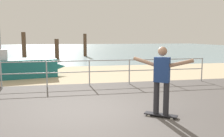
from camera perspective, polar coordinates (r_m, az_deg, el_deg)
The scene contains 10 objects.
ground_plane at distance 5.30m, azimuth -1.40°, elevation -14.18°, with size 24.00×10.00×0.04m, color #514C49.
beach_strip at distance 13.03m, azimuth -7.37°, elevation -1.17°, with size 24.00×6.00×0.04m, color tan.
sea_surface at distance 40.91m, azimuth -10.00°, elevation 4.70°, with size 72.00×50.00×0.04m, color #75939E.
railing_fence at distance 9.56m, azimuth -15.37°, elevation -0.29°, with size 13.31×0.05×1.05m.
sailboat at distance 12.35m, azimuth -22.83°, elevation 0.26°, with size 5.07×2.31×4.83m.
skateboard at distance 6.07m, azimuth 11.57°, elevation -10.77°, with size 0.76×0.63×0.08m.
skateboarder at distance 5.85m, azimuth 11.82°, elevation -1.90°, with size 1.22×0.92×1.65m.
groyne_post_1 at distance 21.69m, azimuth -20.30°, elevation 5.04°, with size 0.35×0.35×2.37m, color #513826.
groyne_post_2 at distance 21.72m, azimuth -13.04°, elevation 4.54°, with size 0.37×0.37×1.79m, color #513826.
groyne_post_3 at distance 24.45m, azimuth -6.46°, elevation 5.59°, with size 0.33×0.33×2.28m, color #513826.
Camera 1 is at (-0.83, -5.85, 1.96)m, focal length 38.25 mm.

